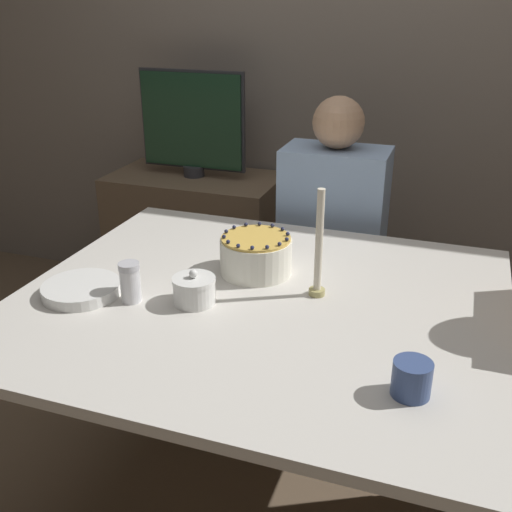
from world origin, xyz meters
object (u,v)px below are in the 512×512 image
at_px(candle, 319,253).
at_px(person_man_blue_shirt, 331,264).
at_px(tv_monitor, 192,123).
at_px(sugar_shaker, 130,282).
at_px(sugar_bowl, 194,290).
at_px(cake, 256,255).

xyz_separation_m(candle, person_man_blue_shirt, (-0.11, 0.71, -0.36)).
bearing_deg(tv_monitor, sugar_shaker, -72.76).
height_order(sugar_bowl, candle, candle).
bearing_deg(sugar_bowl, candle, 27.12).
bearing_deg(person_man_blue_shirt, sugar_bowl, 77.21).
height_order(candle, person_man_blue_shirt, person_man_blue_shirt).
relative_size(sugar_bowl, tv_monitor, 0.23).
bearing_deg(sugar_shaker, tv_monitor, 107.24).
bearing_deg(cake, person_man_blue_shirt, 80.74).
bearing_deg(person_man_blue_shirt, tv_monitor, -24.73).
bearing_deg(tv_monitor, person_man_blue_shirt, -24.73).
xyz_separation_m(sugar_bowl, candle, (0.31, 0.16, 0.09)).
distance_m(sugar_shaker, person_man_blue_shirt, 1.03).
relative_size(sugar_shaker, candle, 0.37).
distance_m(cake, sugar_bowl, 0.26).
xyz_separation_m(sugar_bowl, tv_monitor, (-0.56, 1.22, 0.19)).
bearing_deg(sugar_bowl, cake, 68.54).
relative_size(sugar_bowl, person_man_blue_shirt, 0.10).
height_order(sugar_shaker, tv_monitor, tv_monitor).
bearing_deg(sugar_shaker, cake, 47.70).
relative_size(sugar_shaker, tv_monitor, 0.22).
height_order(sugar_shaker, candle, candle).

